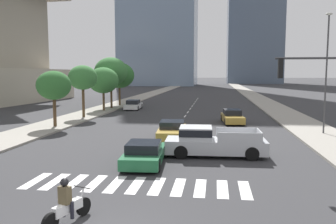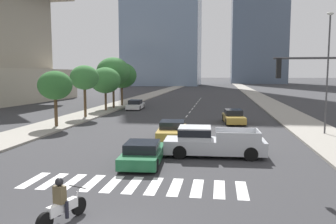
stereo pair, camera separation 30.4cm
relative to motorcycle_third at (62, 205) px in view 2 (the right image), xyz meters
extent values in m
cube|color=gray|center=(12.46, 28.68, -0.51)|extent=(4.00, 260.00, 0.15)
cube|color=gray|center=(-9.93, 28.68, -0.51)|extent=(4.00, 260.00, 0.15)
cube|color=silver|center=(-3.24, 3.98, -0.58)|extent=(0.45, 2.31, 0.01)
cube|color=silver|center=(-2.34, 3.98, -0.58)|extent=(0.45, 2.31, 0.01)
cube|color=silver|center=(-1.44, 3.98, -0.58)|extent=(0.45, 2.31, 0.01)
cube|color=silver|center=(-0.54, 3.98, -0.58)|extent=(0.45, 2.31, 0.01)
cube|color=silver|center=(0.36, 3.98, -0.58)|extent=(0.45, 2.31, 0.01)
cube|color=silver|center=(1.26, 3.98, -0.58)|extent=(0.45, 2.31, 0.01)
cube|color=silver|center=(2.16, 3.98, -0.58)|extent=(0.45, 2.31, 0.01)
cube|color=silver|center=(3.06, 3.98, -0.58)|extent=(0.45, 2.31, 0.01)
cube|color=silver|center=(3.96, 3.98, -0.58)|extent=(0.45, 2.31, 0.01)
cube|color=silver|center=(4.86, 3.98, -0.58)|extent=(0.45, 2.31, 0.01)
cube|color=silver|center=(5.76, 3.98, -0.58)|extent=(0.45, 2.31, 0.01)
cube|color=silver|center=(1.26, 7.98, -0.58)|extent=(0.14, 2.00, 0.01)
cube|color=silver|center=(1.26, 11.98, -0.58)|extent=(0.14, 2.00, 0.01)
cube|color=silver|center=(1.26, 15.98, -0.58)|extent=(0.14, 2.00, 0.01)
cube|color=silver|center=(1.26, 19.98, -0.58)|extent=(0.14, 2.00, 0.01)
cube|color=silver|center=(1.26, 23.98, -0.58)|extent=(0.14, 2.00, 0.01)
cube|color=silver|center=(1.26, 27.98, -0.58)|extent=(0.14, 2.00, 0.01)
cube|color=silver|center=(1.26, 31.98, -0.58)|extent=(0.14, 2.00, 0.01)
cube|color=silver|center=(1.26, 35.98, -0.58)|extent=(0.14, 2.00, 0.01)
cube|color=silver|center=(1.26, 39.98, -0.58)|extent=(0.14, 2.00, 0.01)
cube|color=silver|center=(1.26, 43.98, -0.58)|extent=(0.14, 2.00, 0.01)
cube|color=silver|center=(1.26, 47.98, -0.58)|extent=(0.14, 2.00, 0.01)
cube|color=silver|center=(1.26, 51.98, -0.58)|extent=(0.14, 2.00, 0.01)
cube|color=silver|center=(1.26, 55.98, -0.58)|extent=(0.14, 2.00, 0.01)
cylinder|color=black|center=(0.25, 0.70, -0.28)|extent=(0.32, 0.61, 0.60)
cylinder|color=black|center=(-0.24, -0.67, -0.28)|extent=(0.32, 0.61, 0.60)
cube|color=silver|center=(0.01, 0.02, -0.06)|extent=(0.60, 1.17, 0.32)
cylinder|color=#B2B2B7|center=(0.22, 0.61, 0.02)|extent=(0.16, 0.32, 0.67)
cylinder|color=black|center=(0.23, 0.65, 0.39)|extent=(0.67, 0.27, 0.04)
cube|color=brown|center=(-0.03, -0.08, 0.37)|extent=(0.42, 0.35, 0.55)
sphere|color=black|center=(-0.03, -0.08, 0.78)|extent=(0.26, 0.26, 0.26)
cylinder|color=black|center=(-0.16, 0.08, -0.11)|extent=(0.15, 0.15, 0.55)
cylinder|color=black|center=(0.18, -0.04, -0.11)|extent=(0.15, 0.15, 0.55)
cube|color=#B7BABF|center=(4.58, 9.66, 0.01)|extent=(5.70, 2.16, 0.75)
cube|color=#B7BABF|center=(3.45, 9.62, 0.74)|extent=(1.86, 1.86, 0.70)
cube|color=black|center=(3.45, 9.62, 0.82)|extent=(1.89, 1.90, 0.39)
cube|color=#B7BABF|center=(5.85, 8.76, 0.66)|extent=(2.37, 0.17, 0.55)
cube|color=#B7BABF|center=(5.78, 10.64, 0.66)|extent=(2.37, 0.17, 0.55)
cube|color=#B7BABF|center=(7.00, 9.75, 0.66)|extent=(0.15, 1.88, 0.55)
cylinder|color=black|center=(2.70, 8.72, -0.20)|extent=(0.77, 0.29, 0.76)
cylinder|color=black|center=(2.64, 10.46, -0.20)|extent=(0.77, 0.29, 0.76)
cylinder|color=black|center=(6.52, 8.85, -0.20)|extent=(0.77, 0.29, 0.76)
cylinder|color=black|center=(6.46, 10.60, -0.20)|extent=(0.77, 0.29, 0.76)
cube|color=#1E6038|center=(0.91, 7.47, -0.15)|extent=(2.13, 4.44, 0.55)
cube|color=black|center=(0.93, 7.26, 0.36)|extent=(1.77, 2.05, 0.47)
cylinder|color=black|center=(-0.02, 8.89, -0.26)|extent=(0.26, 0.65, 0.64)
cylinder|color=black|center=(1.67, 9.00, -0.26)|extent=(0.26, 0.65, 0.64)
cylinder|color=black|center=(0.15, 5.95, -0.26)|extent=(0.26, 0.65, 0.64)
cylinder|color=black|center=(1.85, 6.05, -0.26)|extent=(0.26, 0.65, 0.64)
cube|color=#B28E38|center=(6.17, 23.22, -0.12)|extent=(2.13, 4.62, 0.60)
cube|color=black|center=(6.15, 23.44, 0.44)|extent=(1.71, 2.14, 0.52)
cylinder|color=black|center=(7.08, 21.77, -0.26)|extent=(0.27, 0.66, 0.64)
cylinder|color=black|center=(5.51, 21.63, -0.26)|extent=(0.27, 0.66, 0.64)
cylinder|color=black|center=(6.82, 24.80, -0.26)|extent=(0.27, 0.66, 0.64)
cylinder|color=black|center=(5.25, 24.67, -0.26)|extent=(0.27, 0.66, 0.64)
cube|color=#B28E38|center=(1.53, 14.16, -0.09)|extent=(2.20, 4.60, 0.67)
cube|color=black|center=(1.51, 14.38, 0.50)|extent=(1.81, 2.12, 0.49)
cylinder|color=black|center=(2.49, 12.70, -0.26)|extent=(0.26, 0.65, 0.64)
cylinder|color=black|center=(0.77, 12.58, -0.26)|extent=(0.26, 0.65, 0.64)
cylinder|color=black|center=(2.28, 15.73, -0.26)|extent=(0.26, 0.65, 0.64)
cylinder|color=black|center=(0.56, 15.61, -0.26)|extent=(0.26, 0.65, 0.64)
cube|color=silver|center=(-6.11, 34.45, -0.14)|extent=(1.97, 4.59, 0.56)
cube|color=black|center=(-6.09, 34.22, 0.40)|extent=(1.64, 2.10, 0.53)
cylinder|color=black|center=(-6.97, 35.94, -0.26)|extent=(0.25, 0.65, 0.64)
cylinder|color=black|center=(-5.40, 36.02, -0.26)|extent=(0.25, 0.65, 0.64)
cylinder|color=black|center=(-6.81, 32.87, -0.26)|extent=(0.25, 0.65, 0.64)
cylinder|color=black|center=(-5.24, 32.95, -0.26)|extent=(0.25, 0.65, 0.64)
cylinder|color=#333335|center=(9.37, 6.52, 4.77)|extent=(4.37, 0.10, 0.10)
cube|color=black|center=(7.43, 6.52, 4.32)|extent=(0.20, 0.28, 0.90)
sphere|color=red|center=(7.43, 6.52, 4.62)|extent=(0.18, 0.18, 0.18)
sphere|color=orange|center=(7.43, 6.52, 4.32)|extent=(0.18, 0.18, 0.18)
sphere|color=green|center=(7.43, 6.52, 4.02)|extent=(0.18, 0.18, 0.18)
cylinder|color=#3F3F42|center=(12.76, 17.63, 3.96)|extent=(0.12, 0.12, 8.80)
ellipsoid|color=beige|center=(12.76, 17.63, 8.46)|extent=(0.50, 0.24, 0.20)
cylinder|color=#4C3823|center=(-9.13, 18.11, 0.75)|extent=(0.28, 0.28, 2.37)
ellipsoid|color=#2D662D|center=(-9.13, 18.11, 3.10)|extent=(2.91, 2.91, 2.47)
cylinder|color=#4C3823|center=(-9.13, 24.69, 1.03)|extent=(0.28, 0.28, 2.93)
ellipsoid|color=#387538|center=(-9.13, 24.69, 3.69)|extent=(2.98, 2.98, 2.53)
cylinder|color=#4C3823|center=(-9.13, 31.35, 0.67)|extent=(0.28, 0.28, 2.21)
ellipsoid|color=#387538|center=(-9.13, 31.35, 3.27)|extent=(3.74, 3.74, 3.18)
cylinder|color=#4C3823|center=(-9.13, 34.58, 1.09)|extent=(0.28, 0.28, 3.05)
ellipsoid|color=#387538|center=(-9.13, 34.58, 4.36)|extent=(4.37, 4.37, 3.72)
cylinder|color=#4C3823|center=(-9.13, 38.58, 0.85)|extent=(0.28, 0.28, 2.57)
ellipsoid|color=#2D662D|center=(-9.13, 38.58, 3.84)|extent=(4.28, 4.28, 3.63)
camera|label=1|loc=(4.51, -9.85, 4.08)|focal=37.04mm
camera|label=2|loc=(4.81, -9.81, 4.08)|focal=37.04mm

